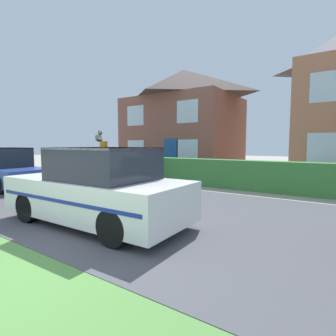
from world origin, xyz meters
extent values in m
plane|color=#A89E8E|center=(0.00, 0.00, 0.00)|extent=(80.00, 80.00, 0.00)
cube|color=#4C4C51|center=(0.00, 3.88, 0.01)|extent=(28.00, 6.53, 0.01)
cube|color=#3D7F38|center=(-0.78, 8.36, 0.56)|extent=(14.11, 0.66, 1.13)
cylinder|color=black|center=(-2.11, 2.97, 0.34)|extent=(0.66, 0.21, 0.65)
cylinder|color=black|center=(-2.08, 1.39, 0.34)|extent=(0.66, 0.21, 0.65)
cylinder|color=black|center=(0.51, 3.02, 0.34)|extent=(0.66, 0.21, 0.65)
cylinder|color=black|center=(0.54, 1.45, 0.34)|extent=(0.66, 0.21, 0.65)
cube|color=white|center=(-0.78, 2.21, 0.59)|extent=(4.27, 1.86, 0.80)
cube|color=#232833|center=(-0.50, 2.21, 1.33)|extent=(1.99, 1.64, 0.67)
cube|color=white|center=(-0.50, 2.21, 1.64)|extent=(1.99, 1.64, 0.04)
cube|color=navy|center=(-0.80, 3.10, 0.65)|extent=(4.02, 0.09, 0.07)
cube|color=navy|center=(-0.77, 1.32, 0.65)|extent=(4.02, 0.09, 0.07)
cylinder|color=orange|center=(-0.50, 2.21, 1.73)|extent=(0.16, 0.16, 0.13)
ellipsoid|color=gray|center=(-0.91, 2.44, 1.88)|extent=(0.24, 0.20, 0.18)
ellipsoid|color=white|center=(-0.84, 2.42, 1.87)|extent=(0.08, 0.09, 0.10)
sphere|color=gray|center=(-0.83, 2.42, 1.99)|extent=(0.10, 0.10, 0.10)
cone|color=gray|center=(-0.84, 2.39, 2.04)|extent=(0.04, 0.04, 0.04)
cone|color=gray|center=(-0.82, 2.44, 2.04)|extent=(0.04, 0.04, 0.04)
cylinder|color=gray|center=(-0.96, 2.54, 1.81)|extent=(0.17, 0.08, 0.03)
cylinder|color=black|center=(-6.17, 2.61, 0.34)|extent=(0.66, 0.21, 0.66)
cylinder|color=black|center=(-6.20, 4.21, 0.34)|extent=(0.66, 0.21, 0.66)
cylinder|color=black|center=(-8.64, 4.17, 0.34)|extent=(0.66, 0.21, 0.66)
cube|color=#2D4793|center=(-7.40, 3.39, 0.51)|extent=(3.96, 1.86, 0.63)
cube|color=#232833|center=(-7.72, 3.39, 1.21)|extent=(1.74, 1.64, 0.78)
cube|color=#2D4793|center=(-7.72, 3.39, 1.58)|extent=(1.74, 1.64, 0.04)
cube|color=brown|center=(-5.98, 14.61, 2.46)|extent=(7.19, 5.74, 4.92)
pyramid|color=#473833|center=(-5.98, 14.61, 5.93)|extent=(7.55, 6.03, 2.03)
cube|color=navy|center=(-5.14, 11.72, 1.05)|extent=(1.00, 0.02, 2.10)
cube|color=silver|center=(-7.96, 11.72, 1.38)|extent=(1.40, 0.02, 1.30)
cube|color=silver|center=(-4.00, 11.72, 1.38)|extent=(1.40, 0.02, 1.30)
cube|color=silver|center=(-7.96, 11.72, 3.64)|extent=(1.40, 0.02, 1.30)
cube|color=silver|center=(-4.00, 11.72, 3.64)|extent=(1.40, 0.02, 1.30)
cube|color=silver|center=(2.92, 11.75, 1.59)|extent=(1.40, 0.02, 1.30)
cube|color=silver|center=(2.92, 11.75, 4.21)|extent=(1.40, 0.02, 1.30)
cube|color=black|center=(-3.88, 7.48, 0.45)|extent=(0.75, 0.76, 0.91)
cube|color=black|center=(-3.88, 7.48, 0.96)|extent=(0.79, 0.80, 0.10)
camera|label=1|loc=(3.69, -1.57, 1.72)|focal=28.00mm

